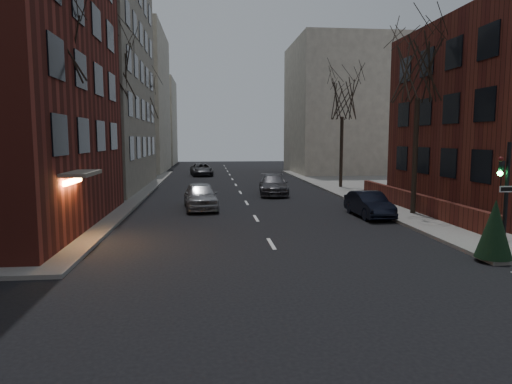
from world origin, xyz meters
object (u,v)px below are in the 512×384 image
at_px(car_lane_gray, 273,185).
at_px(car_lane_silver, 201,196).
at_px(tree_right_a, 419,68).
at_px(car_lane_far, 202,169).
at_px(tree_left_b, 113,69).
at_px(streetlamp_far, 152,139).
at_px(tree_left_c, 143,100).
at_px(parked_sedan, 369,204).
at_px(evergreen_shrub, 495,229).
at_px(tree_left_a, 53,35).
at_px(traffic_signal, 504,205).
at_px(tree_right_b, 342,99).
at_px(streetlamp_near, 112,139).

bearing_deg(car_lane_gray, car_lane_silver, -124.25).
relative_size(tree_right_a, car_lane_far, 1.90).
bearing_deg(tree_left_b, streetlamp_far, 87.85).
distance_m(tree_left_c, parked_sedan, 27.76).
height_order(car_lane_far, evergreen_shrub, evergreen_shrub).
bearing_deg(tree_right_a, streetlamp_far, 125.31).
distance_m(tree_left_a, tree_right_a, 18.05).
xyz_separation_m(traffic_signal, tree_left_b, (-16.74, 17.01, 7.00)).
xyz_separation_m(tree_left_a, tree_left_c, (0.00, 26.00, -0.44)).
xyz_separation_m(tree_left_a, parked_sedan, (15.00, 3.83, -7.78)).
bearing_deg(car_lane_silver, tree_left_c, 102.49).
relative_size(parked_sedan, car_lane_far, 0.82).
bearing_deg(tree_left_a, parked_sedan, 14.31).
bearing_deg(tree_right_b, car_lane_gray, -149.19).
xyz_separation_m(tree_right_b, evergreen_shrub, (-1.50, -23.50, -6.41)).
xyz_separation_m(tree_left_c, streetlamp_near, (0.60, -18.00, -3.79)).
relative_size(tree_left_b, car_lane_silver, 2.27).
bearing_deg(streetlamp_near, tree_right_a, -13.24).
relative_size(streetlamp_near, streetlamp_far, 1.00).
xyz_separation_m(car_lane_gray, evergreen_shrub, (4.89, -19.69, 0.42)).
distance_m(tree_left_b, streetlamp_near, 6.18).
xyz_separation_m(tree_right_a, car_lane_far, (-12.09, 29.03, -7.32)).
bearing_deg(tree_left_a, car_lane_far, 80.53).
relative_size(car_lane_gray, evergreen_shrub, 2.55).
bearing_deg(streetlamp_far, tree_right_b, -30.47).
distance_m(tree_left_b, evergreen_shrub, 25.01).
distance_m(tree_right_a, car_lane_far, 32.29).
bearing_deg(streetlamp_near, tree_left_a, -94.29).
distance_m(tree_left_b, parked_sedan, 18.96).
distance_m(car_lane_gray, car_lane_far, 19.68).
height_order(traffic_signal, tree_left_a, tree_left_a).
relative_size(parked_sedan, car_lane_gray, 0.81).
bearing_deg(car_lane_gray, evergreen_shrub, -70.86).
relative_size(tree_left_a, car_lane_gray, 1.97).
xyz_separation_m(tree_left_a, streetlamp_far, (0.60, 28.00, -4.23)).
height_order(tree_left_a, streetlamp_near, tree_left_a).
relative_size(tree_right_b, streetlamp_near, 1.46).
relative_size(tree_right_b, car_lane_far, 1.80).
relative_size(tree_left_a, parked_sedan, 2.44).
relative_size(traffic_signal, tree_right_b, 0.44).
height_order(traffic_signal, car_lane_gray, traffic_signal).
bearing_deg(streetlamp_near, car_lane_gray, 30.26).
distance_m(tree_right_a, parked_sedan, 7.78).
distance_m(streetlamp_far, parked_sedan, 28.36).
bearing_deg(tree_right_a, tree_left_b, 155.56).
distance_m(streetlamp_far, car_lane_silver, 21.33).
xyz_separation_m(tree_left_a, car_lane_silver, (5.79, 7.60, -7.66)).
distance_m(tree_left_b, car_lane_far, 23.23).
relative_size(tree_left_b, car_lane_far, 2.11).
height_order(tree_left_b, tree_right_a, tree_left_b).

